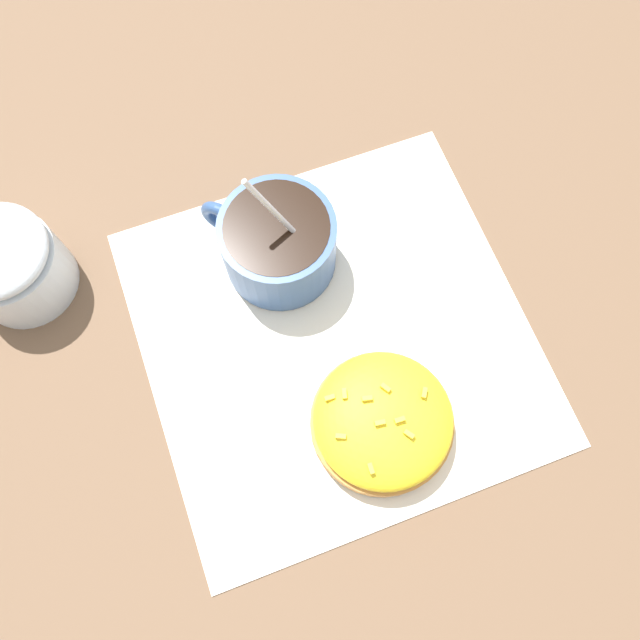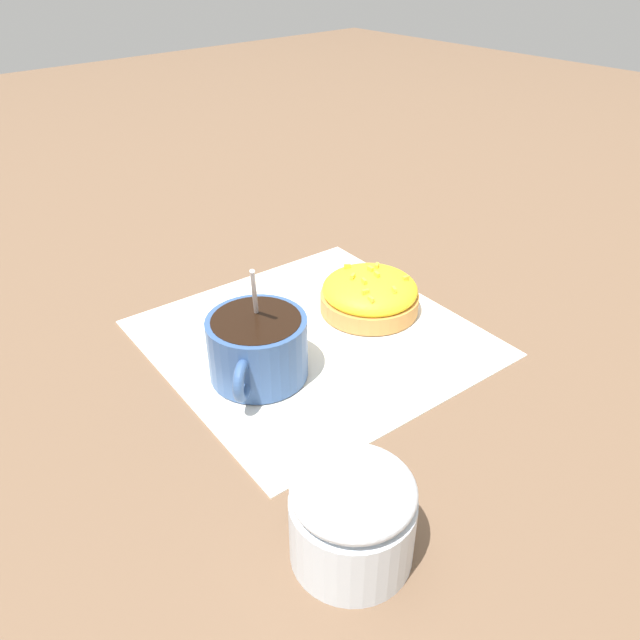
{
  "view_description": "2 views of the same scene",
  "coord_description": "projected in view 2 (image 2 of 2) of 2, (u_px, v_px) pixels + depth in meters",
  "views": [
    {
      "loc": [
        0.12,
        -0.07,
        0.46
      ],
      "look_at": [
        -0.01,
        -0.01,
        0.03
      ],
      "focal_mm": 35.0,
      "sensor_mm": 36.0,
      "label": 1
    },
    {
      "loc": [
        -0.33,
        -0.38,
        0.34
      ],
      "look_at": [
        -0.01,
        -0.02,
        0.03
      ],
      "focal_mm": 35.0,
      "sensor_mm": 36.0,
      "label": 2
    }
  ],
  "objects": [
    {
      "name": "ground_plane",
      "position": [
        313.0,
        339.0,
        0.61
      ],
      "size": [
        3.0,
        3.0,
        0.0
      ],
      "primitive_type": "plane",
      "color": "brown"
    },
    {
      "name": "paper_napkin",
      "position": [
        313.0,
        337.0,
        0.61
      ],
      "size": [
        0.31,
        0.31,
        0.0
      ],
      "color": "white",
      "rests_on": "ground_plane"
    },
    {
      "name": "coffee_cup",
      "position": [
        257.0,
        345.0,
        0.54
      ],
      "size": [
        0.1,
        0.09,
        0.11
      ],
      "color": "#335184",
      "rests_on": "paper_napkin"
    },
    {
      "name": "frosted_pastry",
      "position": [
        368.0,
        293.0,
        0.64
      ],
      "size": [
        0.1,
        0.1,
        0.04
      ],
      "color": "#C18442",
      "rests_on": "paper_napkin"
    },
    {
      "name": "sugar_bowl",
      "position": [
        352.0,
        515.0,
        0.38
      ],
      "size": [
        0.08,
        0.08,
        0.07
      ],
      "color": "silver",
      "rests_on": "ground_plane"
    }
  ]
}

